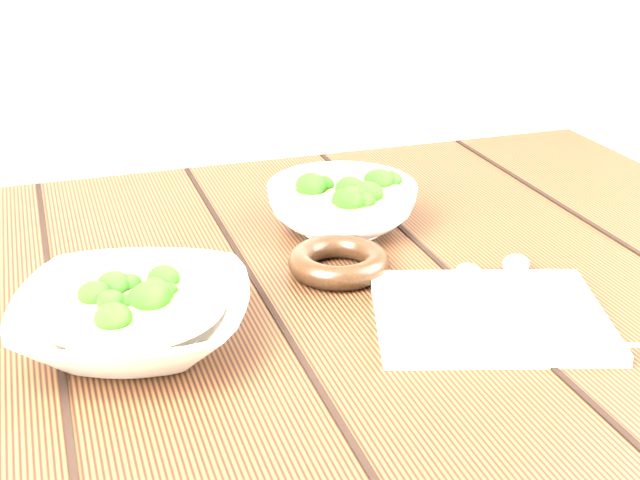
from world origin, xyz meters
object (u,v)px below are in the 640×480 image
table (280,386)px  napkin (489,315)px  soup_bowl_back (342,204)px  trivet (338,262)px  soup_bowl_front (133,317)px

table → napkin: 0.25m
table → soup_bowl_back: soup_bowl_back is taller
soup_bowl_back → trivet: bearing=-111.3°
soup_bowl_back → trivet: size_ratio=1.78×
trivet → napkin: 0.17m
table → napkin: napkin is taller
soup_bowl_front → soup_bowl_back: soup_bowl_back is taller
soup_bowl_front → trivet: (0.22, 0.08, -0.01)m
table → soup_bowl_back: 0.23m
soup_bowl_back → soup_bowl_front: bearing=-143.5°
soup_bowl_back → trivet: (-0.04, -0.12, -0.02)m
napkin → soup_bowl_back: bearing=119.6°
soup_bowl_front → trivet: 0.24m
soup_bowl_front → soup_bowl_back: 0.33m
soup_bowl_back → table: bearing=-132.5°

